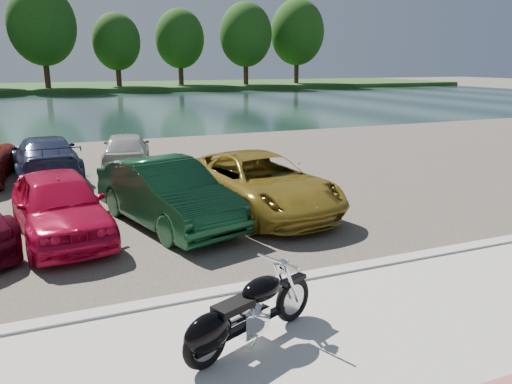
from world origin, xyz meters
TOP-DOWN VIEW (x-y plane):
  - ground at (0.00, 0.00)m, footprint 200.00×200.00m
  - promenade at (0.00, -1.00)m, footprint 60.00×6.00m
  - kerb at (0.00, 2.00)m, footprint 60.00×0.30m
  - parking_lot at (0.00, 11.00)m, footprint 60.00×18.00m
  - river at (0.00, 40.00)m, footprint 120.00×40.00m
  - far_bank at (0.00, 72.00)m, footprint 120.00×24.00m
  - far_trees at (4.36, 65.79)m, footprint 70.25×10.68m
  - motorcycle at (-1.38, 0.32)m, footprint 2.21×1.14m
  - car_4 at (-3.41, 6.06)m, footprint 2.29×4.51m
  - car_5 at (-1.05, 6.03)m, footprint 2.81×4.91m
  - car_6 at (1.38, 6.25)m, footprint 3.14×5.62m
  - car_11 at (-3.64, 12.46)m, footprint 2.32×5.01m
  - car_12 at (-0.95, 12.97)m, footprint 2.34×4.24m

SIDE VIEW (x-z plane):
  - ground at x=0.00m, z-range 0.00..0.00m
  - river at x=0.00m, z-range 0.00..0.00m
  - parking_lot at x=0.00m, z-range 0.00..0.04m
  - promenade at x=0.00m, z-range 0.00..0.10m
  - kerb at x=0.00m, z-range 0.00..0.14m
  - far_bank at x=0.00m, z-range 0.00..0.60m
  - motorcycle at x=-1.38m, z-range 0.04..1.09m
  - car_12 at x=-0.95m, z-range 0.04..1.40m
  - car_11 at x=-3.64m, z-range 0.04..1.46m
  - car_4 at x=-3.41m, z-range 0.04..1.51m
  - car_6 at x=1.38m, z-range 0.04..1.53m
  - car_5 at x=-1.05m, z-range 0.04..1.57m
  - far_trees at x=4.36m, z-range 1.23..13.75m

